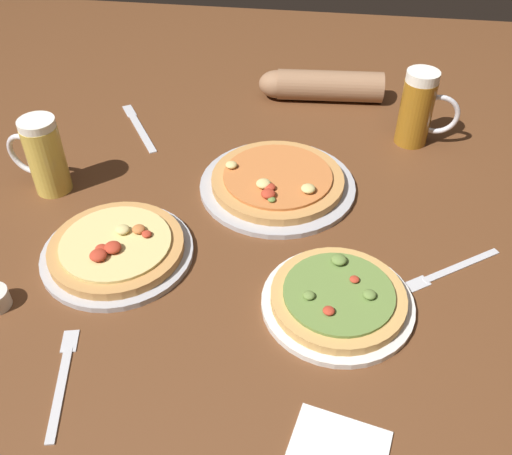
% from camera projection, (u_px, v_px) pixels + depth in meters
% --- Properties ---
extents(ground_plane, '(2.40, 2.40, 0.03)m').
position_uv_depth(ground_plane, '(256.00, 241.00, 1.13)').
color(ground_plane, brown).
extents(pizza_plate_near, '(0.29, 0.29, 0.05)m').
position_uv_depth(pizza_plate_near, '(117.00, 249.00, 1.07)').
color(pizza_plate_near, '#B2B2B7').
rests_on(pizza_plate_near, ground_plane).
extents(pizza_plate_far, '(0.34, 0.34, 0.05)m').
position_uv_depth(pizza_plate_far, '(277.00, 182.00, 1.23)').
color(pizza_plate_far, '#B2B2B7').
rests_on(pizza_plate_far, ground_plane).
extents(pizza_plate_side, '(0.26, 0.26, 0.05)m').
position_uv_depth(pizza_plate_side, '(338.00, 299.00, 0.98)').
color(pizza_plate_side, silver).
rests_on(pizza_plate_side, ground_plane).
extents(beer_mug_dark, '(0.14, 0.08, 0.18)m').
position_uv_depth(beer_mug_dark, '(419.00, 109.00, 1.32)').
color(beer_mug_dark, '#9E6619').
rests_on(beer_mug_dark, ground_plane).
extents(beer_mug_amber, '(0.14, 0.08, 0.17)m').
position_uv_depth(beer_mug_amber, '(44.00, 156.00, 1.18)').
color(beer_mug_amber, gold).
rests_on(beer_mug_amber, ground_plane).
extents(fork_left, '(0.19, 0.14, 0.01)m').
position_uv_depth(fork_left, '(451.00, 269.00, 1.05)').
color(fork_left, silver).
rests_on(fork_left, ground_plane).
extents(knife_right, '(0.15, 0.22, 0.01)m').
position_uv_depth(knife_right, '(139.00, 127.00, 1.42)').
color(knife_right, silver).
rests_on(knife_right, ground_plane).
extents(fork_spare, '(0.06, 0.20, 0.01)m').
position_uv_depth(fork_spare, '(62.00, 379.00, 0.87)').
color(fork_spare, silver).
rests_on(fork_spare, ground_plane).
extents(diner_arm, '(0.33, 0.10, 0.08)m').
position_uv_depth(diner_arm, '(317.00, 85.00, 1.51)').
color(diner_arm, '#936B4C').
rests_on(diner_arm, ground_plane).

